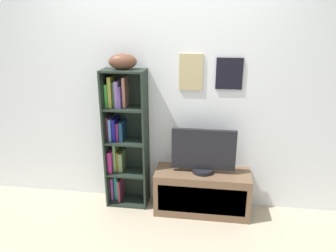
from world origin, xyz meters
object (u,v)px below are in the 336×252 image
object	(u,v)px
bookshelf	(123,138)
football	(123,62)
tv_stand	(202,192)
television	(203,152)

from	to	relation	value
bookshelf	football	bearing A→B (deg)	-31.33
bookshelf	tv_stand	bearing A→B (deg)	-5.68
football	television	world-z (taller)	football
tv_stand	television	xyz separation A→B (m)	(0.00, 0.00, 0.45)
bookshelf	television	distance (m)	0.87
bookshelf	football	xyz separation A→B (m)	(0.05, -0.03, 0.80)
football	tv_stand	distance (m)	1.56
football	tv_stand	bearing A→B (deg)	-3.99
bookshelf	television	bearing A→B (deg)	-5.61
bookshelf	football	size ratio (longest dim) A/B	5.38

